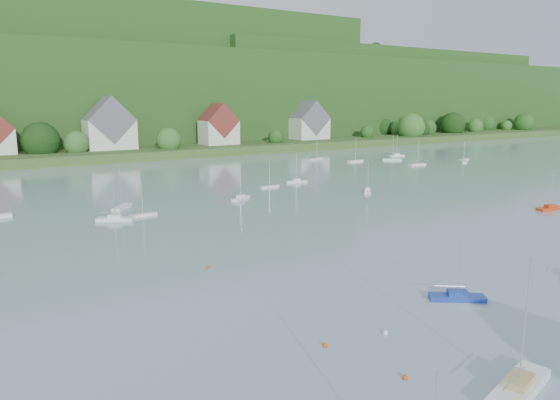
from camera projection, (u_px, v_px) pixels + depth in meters
name	position (u px, v px, depth m)	size (l,w,h in m)	color
far_shore_strip	(88.00, 151.00, 183.23)	(600.00, 60.00, 3.00)	#304E1D
forested_ridge	(54.00, 93.00, 236.42)	(620.00, 181.22, 69.89)	#163D13
village_building_2	(109.00, 128.00, 174.15)	(16.00, 11.44, 18.00)	silver
village_building_3	(219.00, 127.00, 193.44)	(13.00, 10.40, 15.50)	silver
village_building_4	(309.00, 124.00, 220.13)	(15.00, 10.40, 16.50)	silver
near_sailboat_1	(457.00, 296.00, 50.36)	(5.25, 4.37, 7.26)	navy
near_sailboat_2	(519.00, 387.00, 34.27)	(7.40, 3.73, 9.62)	white
near_sailboat_5	(550.00, 208.00, 91.93)	(5.58, 2.15, 7.34)	red
mooring_buoy_0	(325.00, 347.00, 40.89)	(0.42, 0.42, 0.42)	#DA4607
mooring_buoy_1	(385.00, 334.00, 43.03)	(0.45, 0.45, 0.45)	white
mooring_buoy_3	(208.00, 268.00, 60.02)	(0.46, 0.46, 0.46)	#DA4607
mooring_buoy_5	(405.00, 379.00, 36.13)	(0.41, 0.41, 0.41)	#DA4607
far_sailboat_cluster	(210.00, 182.00, 121.02)	(198.73, 59.49, 8.71)	white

